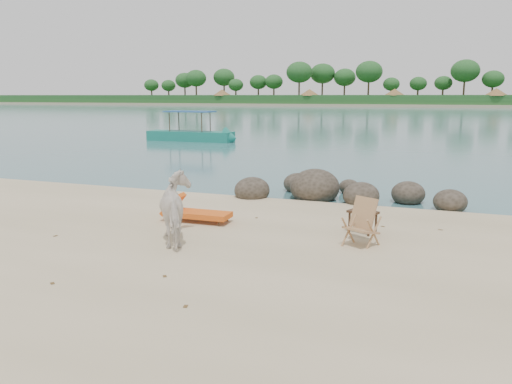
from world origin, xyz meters
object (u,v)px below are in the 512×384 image
at_px(side_table, 363,223).
at_px(deck_chair, 361,224).
at_px(boulders, 332,191).
at_px(cow, 179,210).
at_px(lounge_chair, 200,212).
at_px(boat_near, 190,116).

bearing_deg(side_table, deck_chair, -60.39).
relative_size(boulders, side_table, 10.74).
xyz_separation_m(boulders, side_table, (1.39, -3.58, 0.04)).
relative_size(cow, lounge_chair, 0.92).
bearing_deg(deck_chair, boat_near, 155.42).
xyz_separation_m(boulders, lounge_chair, (-2.28, -3.91, 0.06)).
distance_m(boulders, side_table, 3.84).
bearing_deg(boulders, deck_chair, -71.70).
relative_size(side_table, boat_near, 0.09).
bearing_deg(boulders, cow, -109.78).
bearing_deg(lounge_chair, side_table, 3.84).
xyz_separation_m(side_table, boat_near, (-14.10, 19.22, 1.36)).
distance_m(cow, deck_chair, 3.60).
bearing_deg(deck_chair, cow, -134.24).
relative_size(cow, side_table, 2.75).
bearing_deg(side_table, boulders, 134.67).
xyz_separation_m(cow, deck_chair, (3.47, 0.96, -0.23)).
xyz_separation_m(cow, side_table, (3.36, 1.91, -0.45)).
distance_m(cow, boat_near, 23.72).
bearing_deg(deck_chair, side_table, 126.48).
height_order(cow, boat_near, boat_near).
distance_m(boulders, cow, 5.85).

